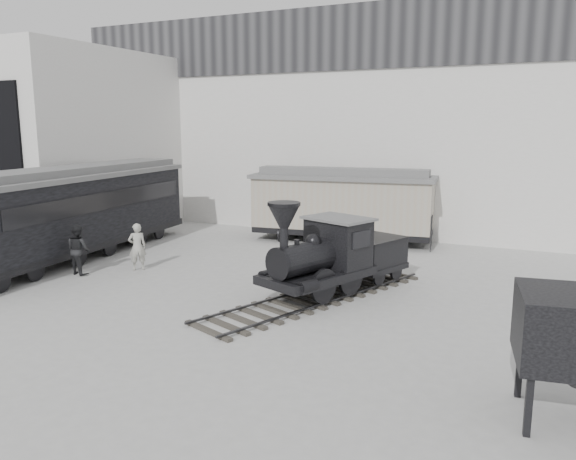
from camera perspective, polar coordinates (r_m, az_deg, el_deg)
The scene contains 8 objects.
ground at distance 15.68m, azimuth -6.71°, elevation -9.65°, with size 90.00×90.00×0.00m, color #9E9E9B.
north_wall at distance 28.56m, azimuth 9.22°, elevation 10.74°, with size 34.00×2.51×11.00m.
west_pavilion at distance 31.65m, azimuth -20.12°, elevation 8.29°, with size 7.00×12.11×9.00m.
locomotive at distance 18.07m, azimuth 4.44°, elevation -3.05°, with size 5.01×8.97×3.13m.
boxcar at distance 26.32m, azimuth 5.53°, elevation 2.71°, with size 8.74×3.63×3.48m.
passenger_coach at distance 24.76m, azimuth -20.43°, elevation 1.84°, with size 3.91×13.25×3.49m.
visitor_a at distance 21.90m, azimuth -15.06°, elevation -1.66°, with size 0.66×0.43×1.80m, color #B2B0A5.
visitor_b at distance 21.96m, azimuth -20.51°, elevation -1.88°, with size 0.90×0.70×1.85m, color black.
Camera 1 is at (7.78, -12.49, 5.40)m, focal length 35.00 mm.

